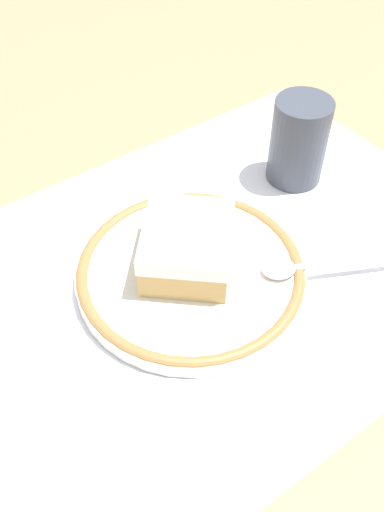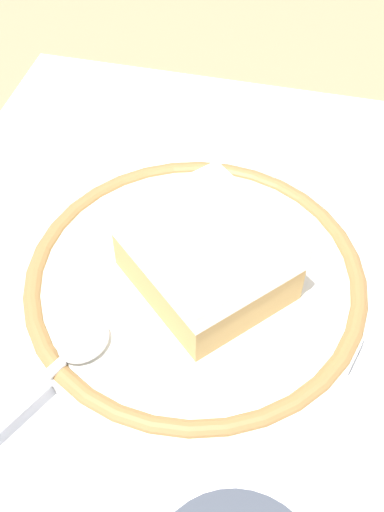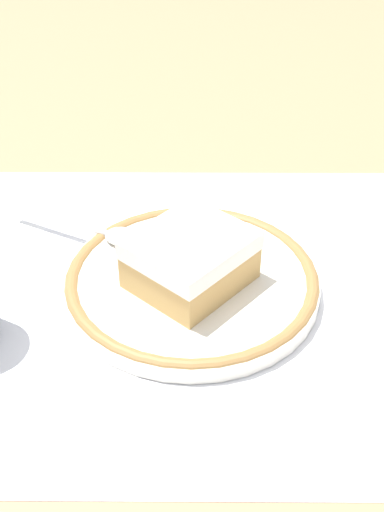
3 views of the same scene
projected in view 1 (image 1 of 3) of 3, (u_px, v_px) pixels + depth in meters
The scene contains 6 objects.
ground_plane at pixel (220, 263), 0.56m from camera, with size 2.40×2.40×0.00m, color #9E7551.
placemat at pixel (220, 263), 0.56m from camera, with size 0.55×0.41×0.00m, color white.
plate at pixel (192, 274), 0.54m from camera, with size 0.22×0.22×0.02m.
cake_slice at pixel (187, 247), 0.52m from camera, with size 0.12×0.12×0.05m.
spoon at pixel (303, 266), 0.53m from camera, with size 0.14×0.08×0.01m.
cup at pixel (298, 146), 0.62m from camera, with size 0.06×0.06×0.10m.
Camera 1 is at (-0.24, -0.29, 0.42)m, focal length 39.37 mm.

